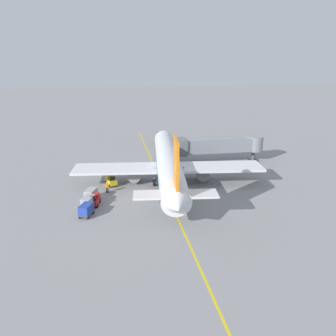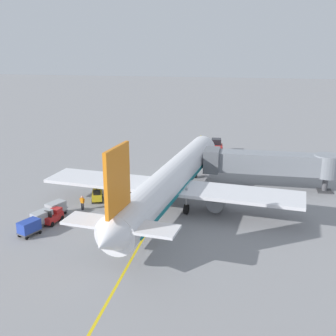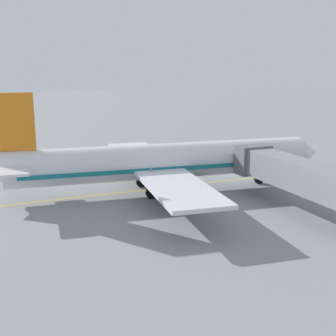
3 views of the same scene
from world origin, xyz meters
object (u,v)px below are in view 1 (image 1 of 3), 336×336
object	(u,v)px
jet_bridge	(220,145)
baggage_tug_trailing	(94,200)
baggage_cart_third_in_train	(86,209)
safety_cone_nose_left	(131,165)
baggage_cart_front	(91,193)
ground_crew_wing_walker	(107,187)
parked_airliner	(168,163)
baggage_cart_second_in_train	(88,201)
pushback_tractor	(162,139)
baggage_tug_lead	(111,181)

from	to	relation	value
jet_bridge	baggage_tug_trailing	xyz separation A→B (m)	(-23.12, -15.89, -2.75)
baggage_cart_third_in_train	safety_cone_nose_left	distance (m)	20.96
safety_cone_nose_left	baggage_cart_third_in_train	bearing A→B (deg)	-109.55
baggage_cart_front	safety_cone_nose_left	xyz separation A→B (m)	(6.63, 14.52, -0.66)
baggage_cart_third_in_train	ground_crew_wing_walker	world-z (taller)	ground_crew_wing_walker
parked_airliner	baggage_tug_trailing	world-z (taller)	parked_airliner
jet_bridge	baggage_cart_second_in_train	bearing A→B (deg)	-144.92
baggage_tug_trailing	baggage_cart_second_in_train	xyz separation A→B (m)	(-0.78, -0.90, 0.24)
pushback_tractor	baggage_cart_third_in_train	bearing A→B (deg)	-113.12
baggage_cart_front	baggage_cart_second_in_train	bearing A→B (deg)	-95.75
baggage_tug_lead	safety_cone_nose_left	xyz separation A→B (m)	(3.79, 9.17, -0.42)
jet_bridge	baggage_tug_trailing	size ratio (longest dim) A/B	6.52
baggage_cart_front	baggage_cart_second_in_train	size ratio (longest dim) A/B	1.00
baggage_tug_trailing	baggage_cart_third_in_train	bearing A→B (deg)	-104.72
baggage_cart_second_in_train	ground_crew_wing_walker	bearing A→B (deg)	62.88
pushback_tractor	baggage_cart_third_in_train	size ratio (longest dim) A/B	1.56
baggage_cart_front	ground_crew_wing_walker	size ratio (longest dim) A/B	1.74
baggage_cart_second_in_train	parked_airliner	bearing A→B (deg)	32.97
jet_bridge	baggage_cart_front	world-z (taller)	jet_bridge
jet_bridge	baggage_tug_trailing	world-z (taller)	jet_bridge
jet_bridge	baggage_tug_lead	world-z (taller)	jet_bridge
baggage_tug_lead	baggage_cart_second_in_train	xyz separation A→B (m)	(-3.12, -8.10, 0.24)
parked_airliner	pushback_tractor	world-z (taller)	parked_airliner
pushback_tractor	baggage_cart_front	world-z (taller)	pushback_tractor
parked_airliner	baggage_tug_trailing	xyz separation A→B (m)	(-11.57, -7.11, -2.47)
jet_bridge	baggage_tug_lead	size ratio (longest dim) A/B	6.32
baggage_cart_front	baggage_cart_second_in_train	world-z (taller)	same
jet_bridge	baggage_cart_second_in_train	size ratio (longest dim) A/B	5.91
parked_airliner	pushback_tractor	bearing A→B (deg)	83.11
ground_crew_wing_walker	jet_bridge	bearing A→B (deg)	29.06
jet_bridge	baggage_cart_second_in_train	world-z (taller)	jet_bridge
parked_airliner	baggage_cart_third_in_train	bearing A→B (deg)	-139.92
baggage_tug_lead	parked_airliner	bearing A→B (deg)	-0.56
baggage_tug_lead	jet_bridge	bearing A→B (deg)	22.67
baggage_tug_trailing	baggage_cart_front	bearing A→B (deg)	105.21
jet_bridge	baggage_tug_trailing	distance (m)	28.19
parked_airliner	jet_bridge	bearing A→B (deg)	37.22
baggage_cart_front	jet_bridge	bearing A→B (deg)	30.71
baggage_cart_second_in_train	baggage_cart_third_in_train	world-z (taller)	same
baggage_cart_front	baggage_cart_third_in_train	size ratio (longest dim) A/B	1.00
pushback_tractor	safety_cone_nose_left	size ratio (longest dim) A/B	7.77
parked_airliner	baggage_tug_lead	distance (m)	9.56
pushback_tractor	safety_cone_nose_left	distance (m)	18.89
baggage_cart_front	pushback_tractor	bearing A→B (deg)	64.08
safety_cone_nose_left	baggage_tug_trailing	bearing A→B (deg)	-110.51
pushback_tractor	baggage_tug_lead	world-z (taller)	pushback_tractor
baggage_tug_lead	baggage_cart_front	xyz separation A→B (m)	(-2.84, -5.35, 0.24)
baggage_cart_second_in_train	baggage_cart_front	bearing A→B (deg)	84.25
baggage_tug_lead	safety_cone_nose_left	distance (m)	9.93
baggage_tug_trailing	baggage_cart_front	size ratio (longest dim) A/B	0.91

